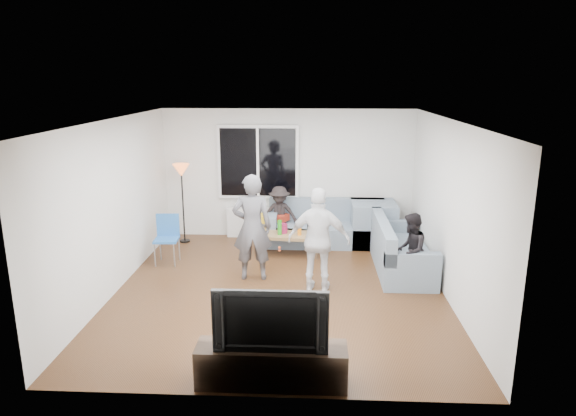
# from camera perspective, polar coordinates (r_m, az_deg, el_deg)

# --- Properties ---
(floor) EXTENTS (5.00, 5.50, 0.04)m
(floor) POSITION_cam_1_polar(r_m,az_deg,el_deg) (7.99, -0.94, -9.23)
(floor) COLOR #56351C
(floor) RESTS_ON ground
(ceiling) EXTENTS (5.00, 5.50, 0.04)m
(ceiling) POSITION_cam_1_polar(r_m,az_deg,el_deg) (7.34, -1.02, 10.00)
(ceiling) COLOR white
(ceiling) RESTS_ON ground
(wall_back) EXTENTS (5.00, 0.04, 2.60)m
(wall_back) POSITION_cam_1_polar(r_m,az_deg,el_deg) (10.26, 0.03, 3.84)
(wall_back) COLOR silver
(wall_back) RESTS_ON ground
(wall_front) EXTENTS (5.00, 0.04, 2.60)m
(wall_front) POSITION_cam_1_polar(r_m,az_deg,el_deg) (4.93, -3.10, -8.08)
(wall_front) COLOR silver
(wall_front) RESTS_ON ground
(wall_left) EXTENTS (0.04, 5.50, 2.60)m
(wall_left) POSITION_cam_1_polar(r_m,az_deg,el_deg) (8.12, -19.02, 0.19)
(wall_left) COLOR silver
(wall_left) RESTS_ON ground
(wall_right) EXTENTS (0.04, 5.50, 2.60)m
(wall_right) POSITION_cam_1_polar(r_m,az_deg,el_deg) (7.81, 17.80, -0.25)
(wall_right) COLOR silver
(wall_right) RESTS_ON ground
(window_frame) EXTENTS (1.62, 0.06, 1.47)m
(window_frame) POSITION_cam_1_polar(r_m,az_deg,el_deg) (10.18, -3.38, 5.17)
(window_frame) COLOR white
(window_frame) RESTS_ON wall_back
(window_glass) EXTENTS (1.50, 0.02, 1.35)m
(window_glass) POSITION_cam_1_polar(r_m,az_deg,el_deg) (10.14, -3.40, 5.13)
(window_glass) COLOR black
(window_glass) RESTS_ON window_frame
(window_mullion) EXTENTS (0.05, 0.03, 1.35)m
(window_mullion) POSITION_cam_1_polar(r_m,az_deg,el_deg) (10.13, -3.41, 5.12)
(window_mullion) COLOR white
(window_mullion) RESTS_ON window_frame
(radiator) EXTENTS (1.30, 0.12, 0.62)m
(radiator) POSITION_cam_1_polar(r_m,az_deg,el_deg) (10.42, -3.30, -1.62)
(radiator) COLOR silver
(radiator) RESTS_ON floor
(potted_plant) EXTENTS (0.25, 0.23, 0.38)m
(potted_plant) POSITION_cam_1_polar(r_m,az_deg,el_deg) (10.22, -1.04, 1.01)
(potted_plant) COLOR #29682E
(potted_plant) RESTS_ON radiator
(vase) EXTENTS (0.18, 0.18, 0.17)m
(vase) POSITION_cam_1_polar(r_m,az_deg,el_deg) (10.34, -5.63, 0.48)
(vase) COLOR white
(vase) RESTS_ON radiator
(sofa_back_section) EXTENTS (2.30, 0.85, 0.85)m
(sofa_back_section) POSITION_cam_1_polar(r_m,az_deg,el_deg) (9.97, 4.37, -1.69)
(sofa_back_section) COLOR slate
(sofa_back_section) RESTS_ON floor
(sofa_right_section) EXTENTS (2.00, 0.85, 0.85)m
(sofa_right_section) POSITION_cam_1_polar(r_m,az_deg,el_deg) (8.82, 12.70, -4.17)
(sofa_right_section) COLOR slate
(sofa_right_section) RESTS_ON floor
(sofa_corner) EXTENTS (0.85, 0.85, 0.85)m
(sofa_corner) POSITION_cam_1_polar(r_m,az_deg,el_deg) (10.03, 9.52, -1.74)
(sofa_corner) COLOR slate
(sofa_corner) RESTS_ON floor
(cushion_yellow) EXTENTS (0.40, 0.34, 0.14)m
(cushion_yellow) POSITION_cam_1_polar(r_m,az_deg,el_deg) (9.97, -2.89, -1.16)
(cushion_yellow) COLOR yellow
(cushion_yellow) RESTS_ON sofa_back_section
(cushion_red) EXTENTS (0.46, 0.44, 0.13)m
(cushion_red) POSITION_cam_1_polar(r_m,az_deg,el_deg) (10.02, -1.14, -1.06)
(cushion_red) COLOR maroon
(cushion_red) RESTS_ON sofa_back_section
(coffee_table) EXTENTS (1.15, 0.70, 0.40)m
(coffee_table) POSITION_cam_1_polar(r_m,az_deg,el_deg) (9.45, 0.13, -3.99)
(coffee_table) COLOR #9D804C
(coffee_table) RESTS_ON floor
(pitcher) EXTENTS (0.17, 0.17, 0.17)m
(pitcher) POSITION_cam_1_polar(r_m,az_deg,el_deg) (9.38, -0.58, -2.30)
(pitcher) COLOR maroon
(pitcher) RESTS_ON coffee_table
(side_chair) EXTENTS (0.43, 0.43, 0.86)m
(side_chair) POSITION_cam_1_polar(r_m,az_deg,el_deg) (9.14, -13.48, -3.53)
(side_chair) COLOR #2965B2
(side_chair) RESTS_ON floor
(floor_lamp) EXTENTS (0.32, 0.32, 1.56)m
(floor_lamp) POSITION_cam_1_polar(r_m,az_deg,el_deg) (10.18, -11.71, 0.46)
(floor_lamp) COLOR orange
(floor_lamp) RESTS_ON floor
(player_left) EXTENTS (0.66, 0.46, 1.73)m
(player_left) POSITION_cam_1_polar(r_m,az_deg,el_deg) (8.13, -4.04, -2.19)
(player_left) COLOR #4D4C51
(player_left) RESTS_ON floor
(player_right) EXTENTS (0.99, 0.51, 1.61)m
(player_right) POSITION_cam_1_polar(r_m,az_deg,el_deg) (7.69, 3.50, -3.63)
(player_right) COLOR silver
(player_right) RESTS_ON floor
(spectator_right) EXTENTS (0.59, 0.67, 1.18)m
(spectator_right) POSITION_cam_1_polar(r_m,az_deg,el_deg) (8.11, 13.59, -4.65)
(spectator_right) COLOR black
(spectator_right) RESTS_ON floor
(spectator_back) EXTENTS (0.77, 0.48, 1.14)m
(spectator_back) POSITION_cam_1_polar(r_m,az_deg,el_deg) (9.97, -0.97, -0.77)
(spectator_back) COLOR black
(spectator_back) RESTS_ON floor
(tv_console) EXTENTS (1.60, 0.40, 0.44)m
(tv_console) POSITION_cam_1_polar(r_m,az_deg,el_deg) (5.66, -1.85, -17.19)
(tv_console) COLOR #322419
(tv_console) RESTS_ON floor
(television) EXTENTS (1.19, 0.16, 0.69)m
(television) POSITION_cam_1_polar(r_m,az_deg,el_deg) (5.39, -1.90, -12.09)
(television) COLOR black
(television) RESTS_ON tv_console
(bottle_b) EXTENTS (0.08, 0.08, 0.27)m
(bottle_b) POSITION_cam_1_polar(r_m,az_deg,el_deg) (9.26, -0.95, -2.20)
(bottle_b) COLOR #239B1C
(bottle_b) RESTS_ON coffee_table
(bottle_d) EXTENTS (0.07, 0.07, 0.28)m
(bottle_d) POSITION_cam_1_polar(r_m,az_deg,el_deg) (9.23, 1.30, -2.24)
(bottle_d) COLOR orange
(bottle_d) RESTS_ON coffee_table
(bottle_e) EXTENTS (0.07, 0.07, 0.23)m
(bottle_e) POSITION_cam_1_polar(r_m,az_deg,el_deg) (9.44, 2.36, -2.01)
(bottle_e) COLOR black
(bottle_e) RESTS_ON coffee_table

